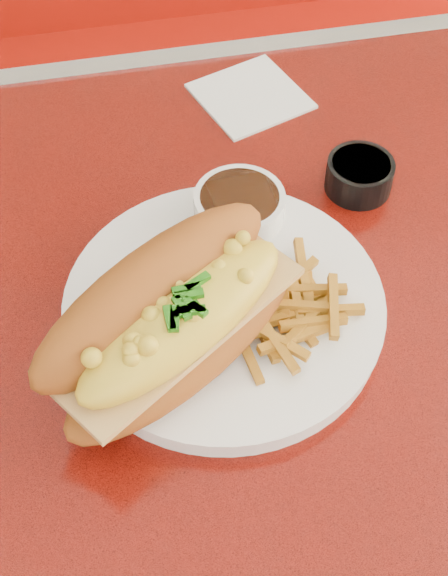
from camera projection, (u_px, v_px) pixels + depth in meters
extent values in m
plane|color=silver|center=(298.00, 574.00, 1.35)|extent=(8.00, 8.00, 0.00)
cube|color=#B7180B|center=(355.00, 314.00, 0.76)|extent=(1.20, 0.80, 0.04)
cube|color=silver|center=(258.00, 60.00, 1.00)|extent=(1.22, 0.03, 0.04)
cylinder|color=silver|center=(318.00, 482.00, 1.06)|extent=(0.09, 0.09, 0.72)
cylinder|color=silver|center=(298.00, 571.00, 1.34)|extent=(0.52, 0.52, 0.03)
cube|color=#9F140A|center=(207.00, 163.00, 1.64)|extent=(1.20, 0.50, 0.45)
cylinder|color=white|center=(224.00, 309.00, 0.73)|extent=(0.38, 0.38, 0.02)
cylinder|color=white|center=(224.00, 301.00, 0.72)|extent=(0.38, 0.38, 0.00)
ellipsoid|color=#994E18|center=(185.00, 343.00, 0.66)|extent=(0.25, 0.21, 0.05)
cube|color=tan|center=(184.00, 329.00, 0.65)|extent=(0.22, 0.18, 0.01)
ellipsoid|color=yellow|center=(183.00, 319.00, 0.64)|extent=(0.22, 0.18, 0.05)
ellipsoid|color=#994E18|center=(154.00, 293.00, 0.65)|extent=(0.26, 0.22, 0.10)
cube|color=silver|center=(302.00, 318.00, 0.71)|extent=(0.01, 0.12, 0.00)
cube|color=silver|center=(284.00, 255.00, 0.75)|extent=(0.02, 0.03, 0.00)
cylinder|color=white|center=(239.00, 214.00, 0.78)|extent=(0.11, 0.11, 0.05)
cylinder|color=black|center=(240.00, 198.00, 0.76)|extent=(0.10, 0.10, 0.01)
cylinder|color=black|center=(359.00, 176.00, 0.82)|extent=(0.07, 0.07, 0.03)
cylinder|color=#D4804D|center=(361.00, 166.00, 0.81)|extent=(0.06, 0.06, 0.01)
cube|color=white|center=(250.00, 96.00, 0.92)|extent=(0.14, 0.14, 0.00)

